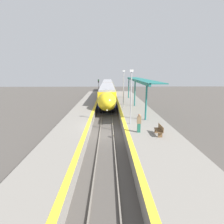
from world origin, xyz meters
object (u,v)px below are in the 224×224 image
lamppost_near (131,94)px  platform_bench (159,130)px  person_waiting (139,123)px  railway_signal (99,87)px  train (107,89)px  lamppost_mid (124,87)px

lamppost_near → platform_bench: bearing=-57.9°
person_waiting → railway_signal: size_ratio=0.37×
train → railway_signal: bearing=-129.0°
train → railway_signal: railway_signal is taller
person_waiting → lamppost_mid: (-0.45, 11.52, 2.30)m
railway_signal → lamppost_mid: size_ratio=0.83×
railway_signal → lamppost_mid: bearing=-72.5°
train → lamppost_near: bearing=-84.4°
train → lamppost_near: 26.16m
lamppost_near → lamppost_mid: size_ratio=1.00×
person_waiting → lamppost_mid: 11.76m
person_waiting → railway_signal: 26.55m
person_waiting → platform_bench: bearing=-24.1°
lamppost_mid → train: bearing=98.4°
train → platform_bench: 29.71m
platform_bench → lamppost_mid: 12.75m
train → platform_bench: (4.65, -29.34, -0.64)m
railway_signal → train: bearing=51.0°
train → lamppost_near: size_ratio=7.28×
train → lamppost_mid: size_ratio=7.28×
railway_signal → lamppost_near: size_ratio=0.83×
platform_bench → lamppost_mid: (-2.12, 12.27, 2.74)m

